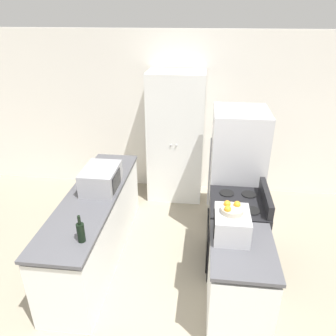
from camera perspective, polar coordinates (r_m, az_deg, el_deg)
wall_back at (r=5.40m, az=1.86°, el=9.24°), size 7.00×0.06×2.60m
counter_left at (r=4.20m, az=-12.46°, el=-9.98°), size 0.60×2.35×0.89m
counter_right at (r=3.46m, az=12.18°, el=-19.32°), size 0.60×0.83×0.89m
pantry_cabinet at (r=5.17m, az=1.36°, el=5.24°), size 0.86×0.59×2.05m
stove at (r=4.04m, az=11.66°, el=-11.07°), size 0.66×0.72×1.05m
refrigerator at (r=4.49m, az=11.72°, el=-0.89°), size 0.71×0.74×1.74m
microwave at (r=3.99m, az=-11.57°, el=-1.81°), size 0.40×0.54×0.27m
wine_bottle at (r=3.19m, az=-14.95°, el=-10.70°), size 0.07×0.07×0.28m
toaster_oven at (r=3.19m, az=10.98°, el=-9.66°), size 0.33×0.40×0.25m
fruit_bowl at (r=3.12m, az=11.04°, el=-7.01°), size 0.21×0.21×0.09m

